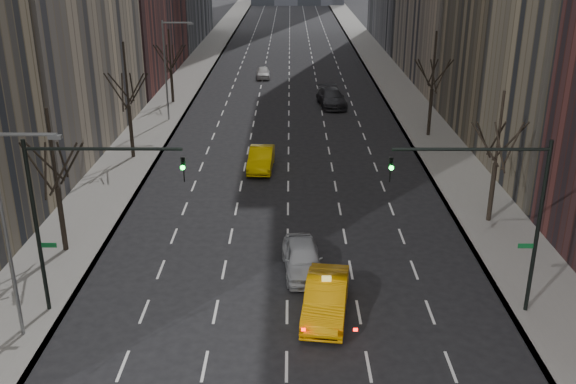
{
  "coord_description": "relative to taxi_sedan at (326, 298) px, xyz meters",
  "views": [
    {
      "loc": [
        0.13,
        -13.09,
        15.73
      ],
      "look_at": [
        0.02,
        17.99,
        3.5
      ],
      "focal_mm": 40.0,
      "sensor_mm": 36.0,
      "label": 1
    }
  ],
  "objects": [
    {
      "name": "tree_rw_b",
      "position": [
        10.26,
        10.2,
        2.86
      ],
      "size": [
        3.36,
        3.5,
        7.82
      ],
      "color": "black",
      "rests_on": "ground"
    },
    {
      "name": "far_taxi",
      "position": [
        -3.74,
        19.71,
        -0.05
      ],
      "size": [
        1.92,
        4.97,
        1.61
      ],
      "primitive_type": "imported",
      "rotation": [
        0.0,
        0.0,
        -0.04
      ],
      "color": "#EABE04",
      "rests_on": "ground"
    },
    {
      "name": "sidewalk_left",
      "position": [
        -13.99,
        58.2,
        -0.79
      ],
      "size": [
        4.5,
        320.0,
        0.15
      ],
      "primitive_type": "cube",
      "color": "slate",
      "rests_on": "ground"
    },
    {
      "name": "far_suv_grey",
      "position": [
        2.57,
        39.03,
        0.01
      ],
      "size": [
        3.14,
        6.25,
        1.74
      ],
      "primitive_type": "imported",
      "rotation": [
        0.0,
        0.0,
        0.12
      ],
      "color": "#2A2B2F",
      "rests_on": "ground"
    },
    {
      "name": "taxi_sedan",
      "position": [
        0.0,
        0.0,
        0.0
      ],
      "size": [
        2.49,
        5.41,
        1.72
      ],
      "primitive_type": "imported",
      "rotation": [
        0.0,
        0.0,
        -0.13
      ],
      "color": "orange",
      "rests_on": "ground"
    },
    {
      "name": "streetlight_far",
      "position": [
        -12.58,
        33.2,
        4.76
      ],
      "size": [
        2.83,
        0.22,
        9.0
      ],
      "color": "slate",
      "rests_on": "ground"
    },
    {
      "name": "sidewalk_right",
      "position": [
        10.51,
        58.2,
        -0.79
      ],
      "size": [
        4.5,
        320.0,
        0.15
      ],
      "primitive_type": "cube",
      "color": "slate",
      "rests_on": "ground"
    },
    {
      "name": "tree_rw_c",
      "position": [
        10.26,
        28.2,
        3.18
      ],
      "size": [
        3.36,
        3.5,
        8.74
      ],
      "color": "black",
      "rests_on": "ground"
    },
    {
      "name": "traffic_mast_left",
      "position": [
        -10.85,
        0.2,
        4.63
      ],
      "size": [
        6.69,
        0.39,
        8.0
      ],
      "color": "black",
      "rests_on": "ground"
    },
    {
      "name": "tree_lw_c",
      "position": [
        -13.74,
        22.2,
        3.18
      ],
      "size": [
        3.36,
        3.5,
        8.74
      ],
      "color": "black",
      "rests_on": "ground"
    },
    {
      "name": "tree_lw_d",
      "position": [
        -13.74,
        40.2,
        2.7
      ],
      "size": [
        3.36,
        3.5,
        7.36
      ],
      "color": "black",
      "rests_on": "ground"
    },
    {
      "name": "traffic_mast_right",
      "position": [
        7.36,
        0.2,
        4.63
      ],
      "size": [
        6.69,
        0.39,
        8.0
      ],
      "color": "black",
      "rests_on": "ground"
    },
    {
      "name": "tree_lw_b",
      "position": [
        -13.74,
        6.2,
        2.86
      ],
      "size": [
        3.36,
        3.5,
        7.82
      ],
      "color": "black",
      "rests_on": "ground"
    },
    {
      "name": "far_car_white",
      "position": [
        -4.92,
        53.32,
        -0.19
      ],
      "size": [
        1.79,
        4.02,
        1.34
      ],
      "primitive_type": "imported",
      "rotation": [
        0.0,
        0.0,
        0.05
      ],
      "color": "silver",
      "rests_on": "ground"
    },
    {
      "name": "silver_sedan_ahead",
      "position": [
        -0.98,
        3.94,
        -0.06
      ],
      "size": [
        2.3,
        4.86,
        1.6
      ],
      "primitive_type": "imported",
      "rotation": [
        0.0,
        0.0,
        0.09
      ],
      "color": "#A1A3A9",
      "rests_on": "ground"
    },
    {
      "name": "streetlight_near",
      "position": [
        -12.58,
        -1.8,
        4.76
      ],
      "size": [
        2.83,
        0.22,
        9.0
      ],
      "color": "slate",
      "rests_on": "ground"
    }
  ]
}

